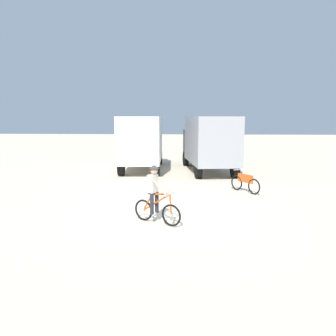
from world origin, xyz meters
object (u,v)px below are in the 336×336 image
object	(u,v)px
box_truck_avon_van	(142,140)
cyclist_orange_shirt	(155,196)
bicycle_spare	(245,183)
box_truck_grey_hauler	(209,141)

from	to	relation	value
box_truck_avon_van	cyclist_orange_shirt	size ratio (longest dim) A/B	3.77
box_truck_avon_van	bicycle_spare	world-z (taller)	box_truck_avon_van
box_truck_avon_van	bicycle_spare	size ratio (longest dim) A/B	4.78
bicycle_spare	cyclist_orange_shirt	bearing A→B (deg)	-127.48
box_truck_grey_hauler	bicycle_spare	xyz separation A→B (m)	(1.30, -5.69, -1.48)
box_truck_avon_van	box_truck_grey_hauler	xyz separation A→B (m)	(4.17, -0.51, 0.00)
box_truck_avon_van	cyclist_orange_shirt	bearing A→B (deg)	-79.70
box_truck_grey_hauler	bicycle_spare	world-z (taller)	box_truck_grey_hauler
box_truck_avon_van	box_truck_grey_hauler	world-z (taller)	same
box_truck_grey_hauler	cyclist_orange_shirt	xyz separation A→B (m)	(-2.21, -10.27, -1.03)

